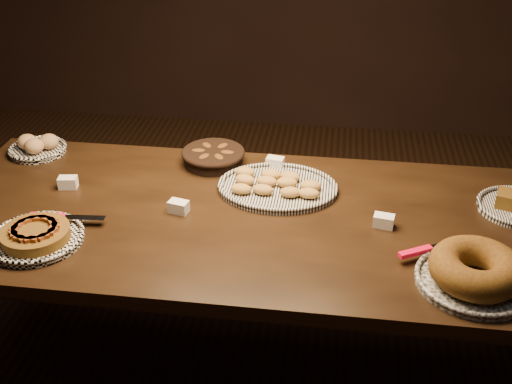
# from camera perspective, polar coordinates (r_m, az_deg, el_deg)

# --- Properties ---
(ground) EXTENTS (5.00, 5.00, 0.00)m
(ground) POSITION_cam_1_polar(r_m,az_deg,el_deg) (2.78, 0.53, -15.38)
(ground) COLOR black
(ground) RESTS_ON ground
(buffet_table) EXTENTS (2.40, 1.00, 0.75)m
(buffet_table) POSITION_cam_1_polar(r_m,az_deg,el_deg) (2.34, 0.60, -3.70)
(buffet_table) COLOR black
(buffet_table) RESTS_ON ground
(apple_tart_plate) EXTENTS (0.36, 0.32, 0.06)m
(apple_tart_plate) POSITION_cam_1_polar(r_m,az_deg,el_deg) (2.28, -18.95, -3.71)
(apple_tart_plate) COLOR white
(apple_tart_plate) RESTS_ON buffet_table
(madeleine_platter) EXTENTS (0.46, 0.37, 0.05)m
(madeleine_platter) POSITION_cam_1_polar(r_m,az_deg,el_deg) (2.46, 1.84, 0.53)
(madeleine_platter) COLOR black
(madeleine_platter) RESTS_ON buffet_table
(bundt_cake_plate) EXTENTS (0.40, 0.40, 0.11)m
(bundt_cake_plate) POSITION_cam_1_polar(r_m,az_deg,el_deg) (2.07, 18.89, -6.72)
(bundt_cake_plate) COLOR black
(bundt_cake_plate) RESTS_ON buffet_table
(croissant_basket) EXTENTS (0.26, 0.26, 0.07)m
(croissant_basket) POSITION_cam_1_polar(r_m,az_deg,el_deg) (2.65, -3.82, 3.25)
(croissant_basket) COLOR black
(croissant_basket) RESTS_ON buffet_table
(bread_roll_plate) EXTENTS (0.24, 0.24, 0.08)m
(bread_roll_plate) POSITION_cam_1_polar(r_m,az_deg,el_deg) (2.90, -18.87, 3.84)
(bread_roll_plate) COLOR white
(bread_roll_plate) RESTS_ON buffet_table
(tent_cards) EXTENTS (1.75, 0.45, 0.04)m
(tent_cards) POSITION_cam_1_polar(r_m,az_deg,el_deg) (2.38, 2.12, -0.49)
(tent_cards) COLOR white
(tent_cards) RESTS_ON buffet_table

